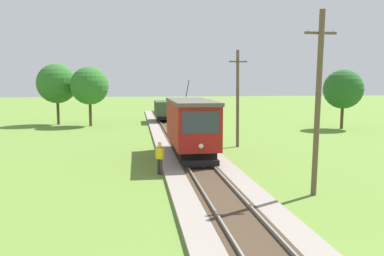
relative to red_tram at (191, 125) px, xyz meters
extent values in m
cube|color=maroon|center=(0.00, 0.02, 0.11)|extent=(2.50, 8.00, 2.60)
cube|color=#56514C|center=(0.00, 0.02, 1.52)|extent=(2.60, 8.32, 0.22)
cube|color=black|center=(0.00, 0.02, -1.47)|extent=(2.10, 7.04, 0.44)
cube|color=#2D3842|center=(0.00, -3.99, 0.57)|extent=(2.10, 0.03, 1.25)
cube|color=#2D3842|center=(1.26, 0.02, 0.47)|extent=(0.02, 6.72, 1.04)
sphere|color=#F4EAB2|center=(0.00, -4.04, -0.74)|extent=(0.28, 0.28, 0.28)
cylinder|color=black|center=(0.00, 1.62, 2.33)|extent=(0.05, 1.67, 1.19)
cube|color=black|center=(0.00, -4.18, -1.69)|extent=(2.00, 0.36, 0.32)
cylinder|color=black|center=(0.00, -2.22, -1.47)|extent=(1.54, 0.80, 0.80)
cylinder|color=black|center=(0.00, 2.26, -1.47)|extent=(1.54, 0.80, 0.80)
cube|color=#384C33|center=(0.00, 23.20, -0.42)|extent=(2.40, 5.20, 1.70)
cube|color=black|center=(0.00, 23.20, -1.49)|extent=(2.02, 4.78, 0.38)
cylinder|color=black|center=(0.00, 21.64, -1.49)|extent=(1.54, 0.76, 0.76)
cylinder|color=black|center=(0.00, 24.76, -1.49)|extent=(1.54, 0.76, 0.76)
cylinder|color=brown|center=(4.19, -9.28, 1.79)|extent=(0.24, 0.45, 7.97)
cube|color=brown|center=(4.19, -9.28, 4.81)|extent=(1.40, 0.10, 0.10)
cylinder|color=silver|center=(3.64, -9.28, 4.91)|extent=(0.08, 0.08, 0.10)
cylinder|color=silver|center=(4.74, -9.28, 4.91)|extent=(0.08, 0.08, 0.10)
cylinder|color=brown|center=(4.19, 3.99, 1.50)|extent=(0.24, 0.55, 7.40)
cube|color=brown|center=(4.19, 3.99, 4.31)|extent=(1.40, 0.10, 0.10)
cylinder|color=silver|center=(3.64, 3.99, 4.41)|extent=(0.08, 0.08, 0.10)
cylinder|color=silver|center=(4.74, 3.99, 4.41)|extent=(0.08, 0.08, 0.10)
cone|color=gray|center=(3.70, 26.46, -1.50)|extent=(2.40, 2.40, 1.39)
cylinder|color=#38332D|center=(-2.24, -4.42, -1.76)|extent=(0.15, 0.15, 0.86)
cylinder|color=#38332D|center=(-2.37, -4.32, -1.76)|extent=(0.15, 0.15, 0.86)
cube|color=yellow|center=(-2.31, -4.37, -1.04)|extent=(0.45, 0.42, 0.58)
sphere|color=tan|center=(-2.31, -4.37, -0.61)|extent=(0.22, 0.22, 0.22)
sphere|color=yellow|center=(-2.31, -4.37, -0.51)|extent=(0.21, 0.21, 0.21)
cylinder|color=#4C3823|center=(-8.69, 20.19, -0.71)|extent=(0.32, 0.32, 2.97)
sphere|color=#2D6B28|center=(-8.69, 20.19, 2.38)|extent=(4.27, 4.27, 4.27)
cylinder|color=#4C3823|center=(18.23, 13.60, -0.85)|extent=(0.32, 0.32, 2.68)
sphere|color=#235B23|center=(18.23, 13.60, 2.04)|extent=(4.14, 4.14, 4.14)
cylinder|color=#4C3823|center=(-12.61, 22.27, -0.65)|extent=(0.32, 0.32, 3.09)
sphere|color=#2D6B28|center=(-12.61, 22.27, 2.62)|extent=(4.61, 4.61, 4.61)
camera|label=1|loc=(-3.51, -24.92, 2.76)|focal=36.29mm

